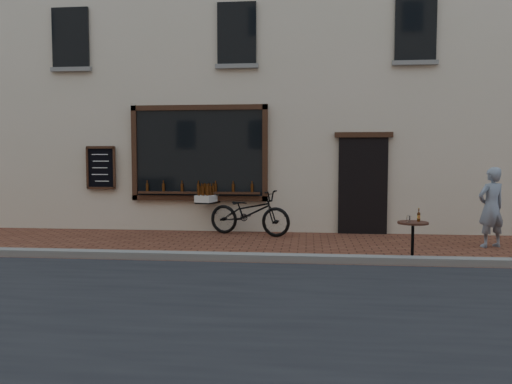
# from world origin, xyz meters

# --- Properties ---
(ground) EXTENTS (90.00, 90.00, 0.00)m
(ground) POSITION_xyz_m (0.00, 0.00, 0.00)
(ground) COLOR #5D2E1E
(ground) RESTS_ON ground
(kerb) EXTENTS (90.00, 0.25, 0.12)m
(kerb) POSITION_xyz_m (0.00, 0.20, 0.06)
(kerb) COLOR slate
(kerb) RESTS_ON ground
(shop_building) EXTENTS (28.00, 6.20, 10.00)m
(shop_building) POSITION_xyz_m (0.00, 6.50, 5.00)
(shop_building) COLOR beige
(shop_building) RESTS_ON ground
(cargo_bicycle) EXTENTS (2.32, 1.24, 1.09)m
(cargo_bicycle) POSITION_xyz_m (-0.69, 2.99, 0.52)
(cargo_bicycle) COLOR black
(cargo_bicycle) RESTS_ON ground
(bistro_table) EXTENTS (0.51, 0.51, 0.88)m
(bistro_table) POSITION_xyz_m (2.43, 0.52, 0.47)
(bistro_table) COLOR black
(bistro_table) RESTS_ON ground
(pedestrian) EXTENTS (0.67, 0.56, 1.56)m
(pedestrian) POSITION_xyz_m (4.20, 1.97, 0.78)
(pedestrian) COLOR gray
(pedestrian) RESTS_ON ground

